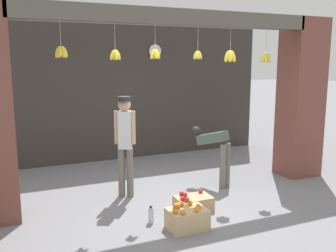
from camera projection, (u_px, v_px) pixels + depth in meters
ground_plane at (178, 199)px, 6.03m from camera, size 60.00×60.00×0.00m
shop_back_wall at (124, 93)px, 8.34m from camera, size 6.71×0.12×2.97m
shop_pillar_right at (301, 99)px, 7.11m from camera, size 0.70×0.60×2.97m
storefront_awning at (178, 20)px, 5.67m from camera, size 4.81×0.29×0.82m
shopkeeper at (125, 139)px, 5.99m from camera, size 0.31×0.31×1.65m
worker_stooping at (215, 148)px, 6.61m from camera, size 0.50×0.74×1.02m
fruit_crate_oranges at (187, 218)px, 4.93m from camera, size 0.51×0.37×0.34m
fruit_crate_apples at (193, 203)px, 5.56m from camera, size 0.53×0.35×0.28m
water_bottle at (151, 215)px, 5.13m from camera, size 0.08×0.08×0.24m
wall_clock at (155, 51)px, 8.40m from camera, size 0.30×0.03×0.30m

